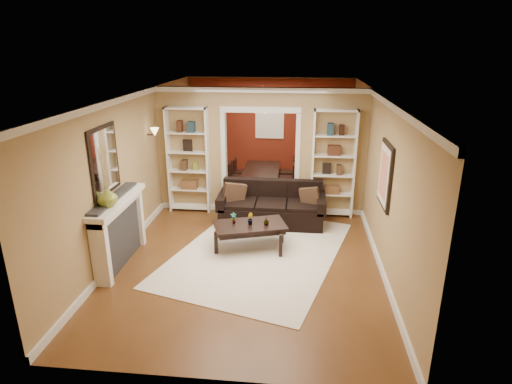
# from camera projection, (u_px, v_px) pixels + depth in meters

# --- Properties ---
(floor) EXTENTS (8.00, 8.00, 0.00)m
(floor) POSITION_uv_depth(u_px,v_px,m) (255.00, 232.00, 8.52)
(floor) COLOR brown
(floor) RESTS_ON ground
(ceiling) EXTENTS (8.00, 8.00, 0.00)m
(ceiling) POSITION_uv_depth(u_px,v_px,m) (255.00, 94.00, 7.64)
(ceiling) COLOR white
(ceiling) RESTS_ON ground
(wall_back) EXTENTS (8.00, 0.00, 8.00)m
(wall_back) POSITION_uv_depth(u_px,v_px,m) (270.00, 127.00, 11.84)
(wall_back) COLOR tan
(wall_back) RESTS_ON ground
(wall_front) EXTENTS (8.00, 0.00, 8.00)m
(wall_front) POSITION_uv_depth(u_px,v_px,m) (213.00, 273.00, 4.32)
(wall_front) COLOR tan
(wall_front) RESTS_ON ground
(wall_left) EXTENTS (0.00, 8.00, 8.00)m
(wall_left) POSITION_uv_depth(u_px,v_px,m) (140.00, 163.00, 8.30)
(wall_left) COLOR tan
(wall_left) RESTS_ON ground
(wall_right) EXTENTS (0.00, 8.00, 8.00)m
(wall_right) POSITION_uv_depth(u_px,v_px,m) (376.00, 170.00, 7.86)
(wall_right) COLOR tan
(wall_right) RESTS_ON ground
(partition_wall) EXTENTS (4.50, 0.15, 2.70)m
(partition_wall) POSITION_uv_depth(u_px,v_px,m) (260.00, 151.00, 9.21)
(partition_wall) COLOR tan
(partition_wall) RESTS_ON floor
(red_back_panel) EXTENTS (4.44, 0.04, 2.64)m
(red_back_panel) POSITION_uv_depth(u_px,v_px,m) (270.00, 129.00, 11.82)
(red_back_panel) COLOR maroon
(red_back_panel) RESTS_ON floor
(dining_window) EXTENTS (0.78, 0.03, 0.98)m
(dining_window) POSITION_uv_depth(u_px,v_px,m) (270.00, 121.00, 11.71)
(dining_window) COLOR #8CA5CC
(dining_window) RESTS_ON wall_back
(area_rug) EXTENTS (3.57, 4.29, 0.01)m
(area_rug) POSITION_uv_depth(u_px,v_px,m) (258.00, 252.00, 7.66)
(area_rug) COLOR white
(area_rug) RESTS_ON floor
(sofa) EXTENTS (2.18, 0.94, 0.85)m
(sofa) POSITION_uv_depth(u_px,v_px,m) (272.00, 204.00, 8.78)
(sofa) COLOR black
(sofa) RESTS_ON floor
(pillow_left) EXTENTS (0.47, 0.33, 0.46)m
(pillow_left) POSITION_uv_depth(u_px,v_px,m) (234.00, 193.00, 8.76)
(pillow_left) COLOR #503522
(pillow_left) RESTS_ON sofa
(pillow_right) EXTENTS (0.40, 0.22, 0.39)m
(pillow_right) POSITION_uv_depth(u_px,v_px,m) (310.00, 197.00, 8.62)
(pillow_right) COLOR #503522
(pillow_right) RESTS_ON sofa
(coffee_table) EXTENTS (1.41, 1.04, 0.48)m
(coffee_table) POSITION_uv_depth(u_px,v_px,m) (250.00, 236.00, 7.75)
(coffee_table) COLOR black
(coffee_table) RESTS_ON floor
(plant_left) EXTENTS (0.13, 0.10, 0.21)m
(plant_left) POSITION_uv_depth(u_px,v_px,m) (234.00, 218.00, 7.67)
(plant_left) COLOR #336626
(plant_left) RESTS_ON coffee_table
(plant_center) EXTENTS (0.13, 0.14, 0.21)m
(plant_center) POSITION_uv_depth(u_px,v_px,m) (250.00, 219.00, 7.64)
(plant_center) COLOR #336626
(plant_center) RESTS_ON coffee_table
(plant_right) EXTENTS (0.13, 0.13, 0.18)m
(plant_right) POSITION_uv_depth(u_px,v_px,m) (266.00, 220.00, 7.61)
(plant_right) COLOR #336626
(plant_right) RESTS_ON coffee_table
(bookshelf_left) EXTENTS (0.90, 0.30, 2.30)m
(bookshelf_left) POSITION_uv_depth(u_px,v_px,m) (189.00, 160.00, 9.26)
(bookshelf_left) COLOR white
(bookshelf_left) RESTS_ON floor
(bookshelf_right) EXTENTS (0.90, 0.30, 2.30)m
(bookshelf_right) POSITION_uv_depth(u_px,v_px,m) (333.00, 164.00, 8.96)
(bookshelf_right) COLOR white
(bookshelf_right) RESTS_ON floor
(fireplace) EXTENTS (0.32, 1.70, 1.16)m
(fireplace) POSITION_uv_depth(u_px,v_px,m) (121.00, 232.00, 7.12)
(fireplace) COLOR white
(fireplace) RESTS_ON floor
(vase) EXTENTS (0.38, 0.38, 0.33)m
(vase) POSITION_uv_depth(u_px,v_px,m) (107.00, 196.00, 6.57)
(vase) COLOR olive
(vase) RESTS_ON fireplace
(mirror) EXTENTS (0.03, 0.95, 1.10)m
(mirror) POSITION_uv_depth(u_px,v_px,m) (104.00, 161.00, 6.74)
(mirror) COLOR silver
(mirror) RESTS_ON wall_left
(wall_sconce) EXTENTS (0.18, 0.18, 0.22)m
(wall_sconce) POSITION_uv_depth(u_px,v_px,m) (152.00, 133.00, 8.65)
(wall_sconce) COLOR #FFE0A5
(wall_sconce) RESTS_ON wall_left
(framed_art) EXTENTS (0.04, 0.85, 1.05)m
(framed_art) POSITION_uv_depth(u_px,v_px,m) (385.00, 175.00, 6.86)
(framed_art) COLOR black
(framed_art) RESTS_ON wall_right
(dining_table) EXTENTS (1.61, 0.90, 0.57)m
(dining_table) POSITION_uv_depth(u_px,v_px,m) (263.00, 180.00, 10.82)
(dining_table) COLOR black
(dining_table) RESTS_ON floor
(dining_chair_nw) EXTENTS (0.53, 0.53, 0.83)m
(dining_chair_nw) POSITION_uv_depth(u_px,v_px,m) (240.00, 178.00, 10.55)
(dining_chair_nw) COLOR black
(dining_chair_nw) RESTS_ON floor
(dining_chair_ne) EXTENTS (0.54, 0.54, 0.85)m
(dining_chair_ne) POSITION_uv_depth(u_px,v_px,m) (284.00, 179.00, 10.44)
(dining_chair_ne) COLOR black
(dining_chair_ne) RESTS_ON floor
(dining_chair_sw) EXTENTS (0.47, 0.47, 0.75)m
(dining_chair_sw) POSITION_uv_depth(u_px,v_px,m) (243.00, 172.00, 11.13)
(dining_chair_sw) COLOR black
(dining_chair_sw) RESTS_ON floor
(dining_chair_se) EXTENTS (0.44, 0.44, 0.82)m
(dining_chair_se) POSITION_uv_depth(u_px,v_px,m) (285.00, 172.00, 11.01)
(dining_chair_se) COLOR black
(dining_chair_se) RESTS_ON floor
(chandelier) EXTENTS (0.50, 0.50, 0.30)m
(chandelier) POSITION_uv_depth(u_px,v_px,m) (266.00, 110.00, 10.40)
(chandelier) COLOR #331E17
(chandelier) RESTS_ON ceiling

